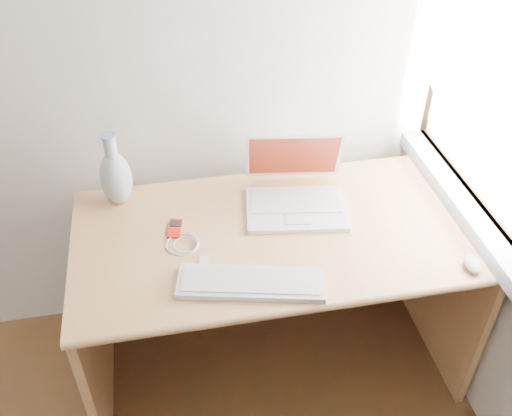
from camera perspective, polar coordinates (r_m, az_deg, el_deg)
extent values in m
cube|color=gray|center=(2.23, 19.73, 0.65)|extent=(0.10, 0.96, 0.06)
cube|color=white|center=(1.94, 22.82, 13.64)|extent=(0.02, 0.84, 0.92)
cube|color=tan|center=(2.03, 2.20, -2.54)|extent=(1.44, 0.72, 0.03)
cube|color=tan|center=(2.29, -15.87, -11.77)|extent=(0.03, 0.68, 0.73)
cube|color=tan|center=(2.51, 18.03, -6.94)|extent=(0.03, 0.68, 0.73)
cube|color=tan|center=(2.45, 0.32, -1.84)|extent=(1.38, 0.03, 0.49)
cube|color=white|center=(2.10, 4.03, -0.10)|extent=(0.40, 0.30, 0.02)
cube|color=white|center=(2.09, 4.04, 0.14)|extent=(0.35, 0.19, 0.00)
cube|color=white|center=(2.12, 3.35, 4.58)|extent=(0.37, 0.15, 0.23)
cube|color=maroon|center=(2.12, 3.35, 4.58)|extent=(0.34, 0.13, 0.20)
cube|color=white|center=(1.82, -0.52, -7.50)|extent=(0.49, 0.24, 0.02)
cube|color=white|center=(1.81, -0.52, -7.24)|extent=(0.45, 0.20, 0.00)
ellipsoid|color=white|center=(2.00, 20.84, -5.25)|extent=(0.07, 0.10, 0.03)
cube|color=#B6170C|center=(2.04, -8.10, -2.03)|extent=(0.06, 0.11, 0.01)
cube|color=black|center=(2.03, -8.11, -1.93)|extent=(0.04, 0.04, 0.00)
torus|color=white|center=(1.97, -7.35, -3.64)|extent=(0.15, 0.15, 0.01)
cube|color=white|center=(1.89, -5.19, -5.73)|extent=(0.04, 0.09, 0.01)
ellipsoid|color=silver|center=(2.13, -13.81, 2.88)|extent=(0.11, 0.11, 0.22)
cylinder|color=silver|center=(2.06, -14.37, 5.92)|extent=(0.05, 0.05, 0.09)
cylinder|color=#8AAEDD|center=(2.04, -14.57, 6.95)|extent=(0.05, 0.05, 0.01)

